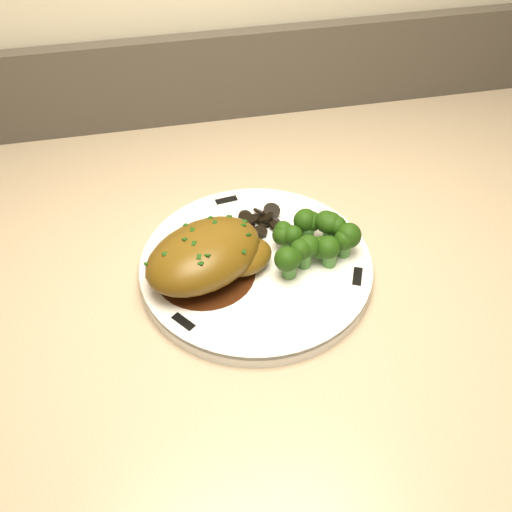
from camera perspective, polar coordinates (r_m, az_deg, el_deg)
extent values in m
cube|color=brown|center=(1.02, -3.48, -19.66)|extent=(1.87, 0.61, 0.81)
cube|color=beige|center=(0.67, -5.02, -4.22)|extent=(1.93, 0.64, 0.03)
cube|color=#4C443A|center=(0.87, -8.27, 14.99)|extent=(1.93, 0.02, 0.12)
cylinder|color=white|center=(0.67, 0.00, -1.09)|extent=(0.30, 0.30, 0.02)
cube|color=black|center=(0.73, -2.65, 4.96)|extent=(0.03, 0.01, 0.00)
cube|color=black|center=(0.61, -6.47, -5.85)|extent=(0.02, 0.03, 0.00)
cube|color=black|center=(0.66, 9.00, -1.82)|extent=(0.02, 0.03, 0.00)
cylinder|color=#39180A|center=(0.65, -4.55, -1.46)|extent=(0.10, 0.10, 0.00)
ellipsoid|color=brown|center=(0.64, -4.67, 0.06)|extent=(0.15, 0.13, 0.05)
ellipsoid|color=brown|center=(0.65, -0.94, -0.10)|extent=(0.07, 0.07, 0.03)
cube|color=#17400D|center=(0.61, -7.88, -0.03)|extent=(0.01, 0.00, 0.00)
cube|color=#17400D|center=(0.61, -6.74, 0.82)|extent=(0.01, 0.00, 0.00)
cube|color=#17400D|center=(0.62, -5.60, 1.54)|extent=(0.01, 0.00, 0.00)
cube|color=#17400D|center=(0.62, -4.47, 2.15)|extent=(0.01, 0.00, 0.00)
cube|color=#17400D|center=(0.63, -3.35, 2.64)|extent=(0.01, 0.00, 0.00)
cube|color=#17400D|center=(0.64, -2.25, 3.01)|extent=(0.01, 0.00, 0.00)
cylinder|color=black|center=(0.70, 3.46, 2.97)|extent=(0.01, 0.01, 0.01)
cylinder|color=black|center=(0.71, 3.24, 3.41)|extent=(0.02, 0.02, 0.01)
cylinder|color=black|center=(0.71, 2.80, 3.78)|extent=(0.02, 0.02, 0.01)
cylinder|color=black|center=(0.71, 2.18, 3.62)|extent=(0.02, 0.02, 0.01)
cylinder|color=black|center=(0.71, 1.49, 3.79)|extent=(0.02, 0.02, 0.01)
cylinder|color=black|center=(0.71, 0.79, 3.84)|extent=(0.02, 0.02, 0.01)
cylinder|color=black|center=(0.71, 0.15, 3.35)|extent=(0.02, 0.02, 0.01)
cylinder|color=black|center=(0.70, -0.33, 3.22)|extent=(0.02, 0.02, 0.00)
cylinder|color=black|center=(0.70, -0.61, 3.05)|extent=(0.02, 0.02, 0.01)
cylinder|color=black|center=(0.70, -0.64, 2.42)|extent=(0.02, 0.02, 0.01)
cylinder|color=black|center=(0.69, -0.42, 2.26)|extent=(0.02, 0.02, 0.01)
cylinder|color=black|center=(0.69, 0.02, 2.17)|extent=(0.02, 0.02, 0.01)
cylinder|color=black|center=(0.69, 0.64, 1.74)|extent=(0.02, 0.02, 0.01)
cylinder|color=black|center=(0.69, 1.36, 1.86)|extent=(0.02, 0.02, 0.01)
cylinder|color=black|center=(0.69, 2.09, 2.11)|extent=(0.02, 0.02, 0.01)
cylinder|color=black|center=(0.69, 2.72, 2.02)|extent=(0.03, 0.02, 0.01)
cylinder|color=black|center=(0.69, 3.20, 2.45)|extent=(0.03, 0.03, 0.01)
cylinder|color=black|center=(0.70, 3.47, 2.93)|extent=(0.03, 0.02, 0.01)
cylinder|color=#52943E|center=(0.67, 2.85, 1.18)|extent=(0.01, 0.01, 0.02)
sphere|color=black|center=(0.66, 2.89, 2.01)|extent=(0.02, 0.02, 0.02)
cylinder|color=#52943E|center=(0.68, 4.52, 1.85)|extent=(0.01, 0.01, 0.02)
sphere|color=black|center=(0.67, 4.58, 2.68)|extent=(0.02, 0.02, 0.02)
cylinder|color=#52943E|center=(0.68, 6.55, 1.47)|extent=(0.01, 0.01, 0.02)
sphere|color=black|center=(0.67, 6.65, 2.29)|extent=(0.02, 0.02, 0.02)
cylinder|color=#52943E|center=(0.65, 4.31, -0.23)|extent=(0.01, 0.01, 0.02)
sphere|color=black|center=(0.64, 4.37, 0.60)|extent=(0.02, 0.02, 0.02)
cylinder|color=#52943E|center=(0.66, 6.55, -0.14)|extent=(0.01, 0.01, 0.02)
sphere|color=black|center=(0.65, 6.65, 0.69)|extent=(0.02, 0.02, 0.02)
cylinder|color=#52943E|center=(0.67, 7.80, 0.74)|extent=(0.01, 0.01, 0.02)
sphere|color=black|center=(0.66, 7.91, 1.56)|extent=(0.02, 0.02, 0.02)
cylinder|color=#52943E|center=(0.64, 2.97, -1.14)|extent=(0.01, 0.01, 0.02)
sphere|color=black|center=(0.63, 3.01, -0.31)|extent=(0.02, 0.02, 0.02)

